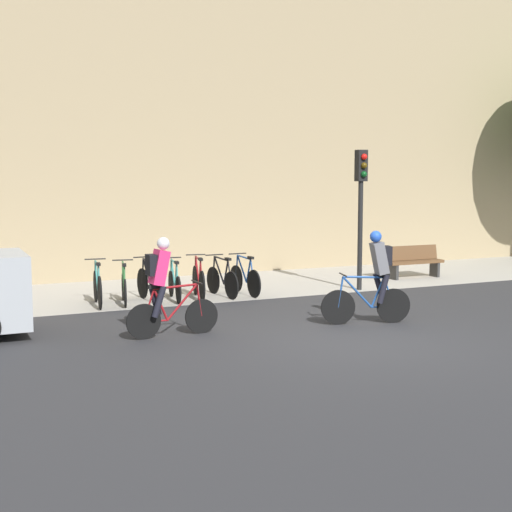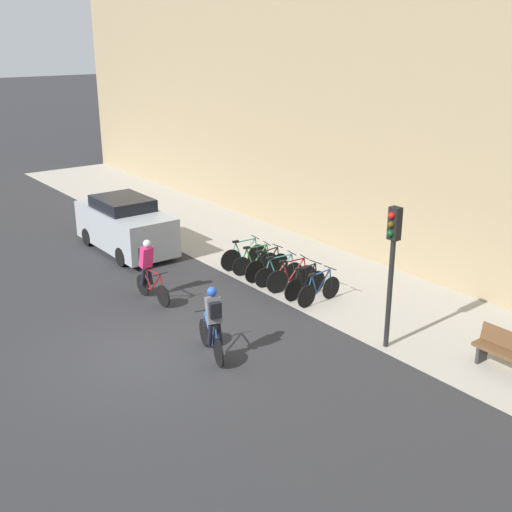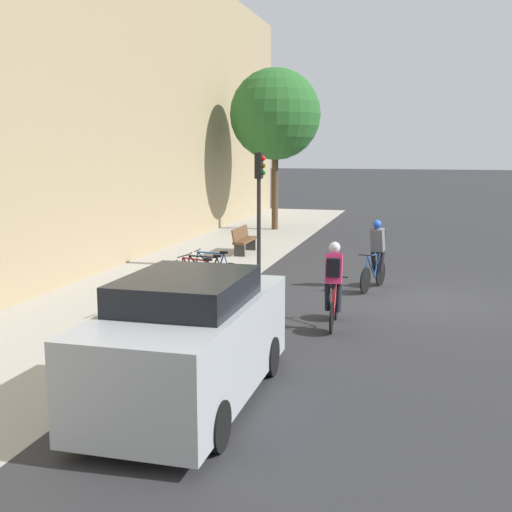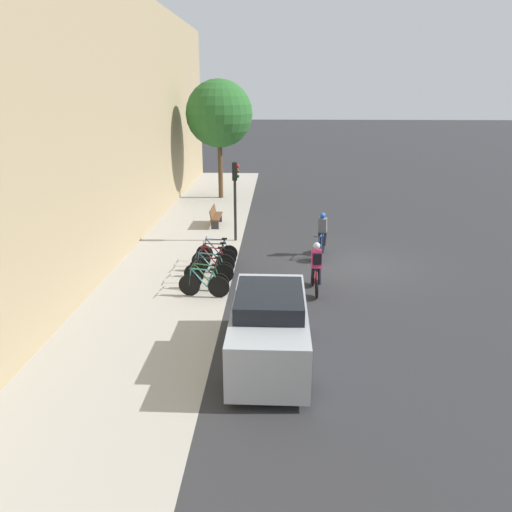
{
  "view_description": "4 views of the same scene",
  "coord_description": "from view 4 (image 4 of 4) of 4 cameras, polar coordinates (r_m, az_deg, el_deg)",
  "views": [
    {
      "loc": [
        -6.52,
        -10.04,
        2.74
      ],
      "look_at": [
        -0.34,
        3.48,
        1.13
      ],
      "focal_mm": 50.0,
      "sensor_mm": 36.0,
      "label": 1
    },
    {
      "loc": [
        12.14,
        -6.05,
        7.11
      ],
      "look_at": [
        -0.21,
        3.36,
        1.68
      ],
      "focal_mm": 45.0,
      "sensor_mm": 36.0,
      "label": 2
    },
    {
      "loc": [
        -15.31,
        -0.02,
        3.55
      ],
      "look_at": [
        -1.66,
        3.61,
        1.18
      ],
      "focal_mm": 45.0,
      "sensor_mm": 36.0,
      "label": 3
    },
    {
      "loc": [
        -18.07,
        2.93,
        6.31
      ],
      "look_at": [
        -1.2,
        3.68,
        0.7
      ],
      "focal_mm": 35.0,
      "sensor_mm": 36.0,
      "label": 4
    }
  ],
  "objects": [
    {
      "name": "ground",
      "position": [
        19.36,
        11.11,
        -0.99
      ],
      "size": [
        200.0,
        200.0,
        0.0
      ],
      "primitive_type": "plane",
      "color": "#2B2B2D"
    },
    {
      "name": "parked_bike_1",
      "position": [
        16.61,
        -5.67,
        -2.62
      ],
      "size": [
        0.48,
        1.54,
        0.94
      ],
      "color": "black",
      "rests_on": "ground"
    },
    {
      "name": "building_facade",
      "position": [
        19.19,
        -17.41,
        14.38
      ],
      "size": [
        44.0,
        0.6,
        10.48
      ],
      "primitive_type": "cube",
      "color": "#9E8966",
      "rests_on": "ground"
    },
    {
      "name": "parked_bike_4",
      "position": [
        18.22,
        -4.92,
        -0.58
      ],
      "size": [
        0.47,
        1.63,
        0.98
      ],
      "color": "black",
      "rests_on": "ground"
    },
    {
      "name": "parked_bike_5",
      "position": [
        18.78,
        -4.7,
        -0.05
      ],
      "size": [
        0.46,
        1.61,
        0.96
      ],
      "color": "black",
      "rests_on": "ground"
    },
    {
      "name": "street_tree_0",
      "position": [
        30.63,
        -4.23,
        15.9
      ],
      "size": [
        3.94,
        3.94,
        6.99
      ],
      "color": "#4C3823",
      "rests_on": "ground"
    },
    {
      "name": "parked_car",
      "position": [
        12.14,
        1.52,
        -8.1
      ],
      "size": [
        4.3,
        1.84,
        1.85
      ],
      "color": "#9EA3A8",
      "rests_on": "ground"
    },
    {
      "name": "cyclist_grey",
      "position": [
        19.97,
        7.56,
        2.64
      ],
      "size": [
        1.69,
        0.62,
        1.77
      ],
      "color": "black",
      "rests_on": "ground"
    },
    {
      "name": "parked_bike_2",
      "position": [
        17.14,
        -5.41,
        -1.83
      ],
      "size": [
        0.46,
        1.71,
        0.98
      ],
      "color": "black",
      "rests_on": "ground"
    },
    {
      "name": "traffic_light_pole",
      "position": [
        21.57,
        -2.39,
        7.9
      ],
      "size": [
        0.26,
        0.3,
        3.44
      ],
      "color": "black",
      "rests_on": "ground"
    },
    {
      "name": "bench",
      "position": [
        24.57,
        -4.66,
        4.58
      ],
      "size": [
        1.74,
        0.44,
        0.89
      ],
      "color": "brown",
      "rests_on": "ground"
    },
    {
      "name": "parked_bike_3",
      "position": [
        17.69,
        -5.15,
        -1.27
      ],
      "size": [
        0.46,
        1.61,
        0.94
      ],
      "color": "black",
      "rests_on": "ground"
    },
    {
      "name": "parked_bike_0",
      "position": [
        16.07,
        -5.97,
        -3.25
      ],
      "size": [
        0.46,
        1.67,
        0.99
      ],
      "color": "black",
      "rests_on": "ground"
    },
    {
      "name": "parked_bike_6",
      "position": [
        19.32,
        -4.49,
        0.5
      ],
      "size": [
        0.46,
        1.61,
        0.96
      ],
      "color": "black",
      "rests_on": "ground"
    },
    {
      "name": "kerb_strip",
      "position": [
        19.51,
        -8.88,
        -0.7
      ],
      "size": [
        44.0,
        4.5,
        0.01
      ],
      "primitive_type": "cube",
      "color": "#A39E93",
      "rests_on": "ground"
    },
    {
      "name": "cyclist_pink",
      "position": [
        16.1,
        6.88,
        -1.21
      ],
      "size": [
        1.69,
        0.46,
        1.75
      ],
      "color": "black",
      "rests_on": "ground"
    }
  ]
}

